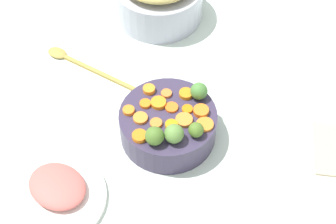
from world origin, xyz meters
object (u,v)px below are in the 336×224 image
serving_bowl_carrots (168,125)px  metal_pot (159,1)px  wooden_spoon (75,61)px  ham_plate (54,198)px

serving_bowl_carrots → metal_pot: metal_pot is taller
serving_bowl_carrots → metal_pot: bearing=76.2°
serving_bowl_carrots → wooden_spoon: 0.34m
metal_pot → wooden_spoon: size_ratio=1.08×
metal_pot → ham_plate: 0.64m
serving_bowl_carrots → ham_plate: size_ratio=0.98×
metal_pot → wooden_spoon: 0.30m
metal_pot → serving_bowl_carrots: bearing=-103.8°
serving_bowl_carrots → ham_plate: 0.30m
wooden_spoon → ham_plate: size_ratio=1.00×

